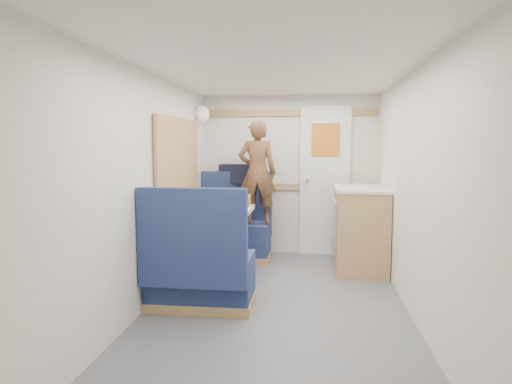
# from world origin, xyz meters

# --- Properties ---
(floor) EXTENTS (4.50, 4.50, 0.00)m
(floor) POSITION_xyz_m (0.00, 0.00, 0.00)
(floor) COLOR #515156
(floor) RESTS_ON ground
(ceiling) EXTENTS (4.50, 4.50, 0.00)m
(ceiling) POSITION_xyz_m (0.00, 0.00, 2.00)
(ceiling) COLOR silver
(ceiling) RESTS_ON wall_back
(wall_back) EXTENTS (2.20, 0.02, 2.00)m
(wall_back) POSITION_xyz_m (0.00, 2.25, 1.00)
(wall_back) COLOR silver
(wall_back) RESTS_ON floor
(wall_left) EXTENTS (0.02, 4.50, 2.00)m
(wall_left) POSITION_xyz_m (-1.10, 0.00, 1.00)
(wall_left) COLOR silver
(wall_left) RESTS_ON floor
(wall_right) EXTENTS (0.02, 4.50, 2.00)m
(wall_right) POSITION_xyz_m (1.10, 0.00, 1.00)
(wall_right) COLOR silver
(wall_right) RESTS_ON floor
(oak_trim_low) EXTENTS (2.15, 0.02, 0.08)m
(oak_trim_low) POSITION_xyz_m (0.00, 2.23, 0.85)
(oak_trim_low) COLOR #9C7646
(oak_trim_low) RESTS_ON wall_back
(oak_trim_high) EXTENTS (2.15, 0.02, 0.08)m
(oak_trim_high) POSITION_xyz_m (0.00, 2.23, 1.78)
(oak_trim_high) COLOR #9C7646
(oak_trim_high) RESTS_ON wall_back
(side_window) EXTENTS (0.04, 1.30, 0.72)m
(side_window) POSITION_xyz_m (-1.08, 1.00, 1.25)
(side_window) COLOR #9DA78E
(side_window) RESTS_ON wall_left
(rear_door) EXTENTS (0.62, 0.12, 1.86)m
(rear_door) POSITION_xyz_m (0.45, 2.22, 0.97)
(rear_door) COLOR white
(rear_door) RESTS_ON wall_back
(dinette_table) EXTENTS (0.62, 0.92, 0.72)m
(dinette_table) POSITION_xyz_m (-0.65, 1.00, 0.57)
(dinette_table) COLOR white
(dinette_table) RESTS_ON floor
(bench_far) EXTENTS (0.90, 0.59, 1.05)m
(bench_far) POSITION_xyz_m (-0.65, 1.86, 0.30)
(bench_far) COLOR #18244F
(bench_far) RESTS_ON floor
(bench_near) EXTENTS (0.90, 0.59, 1.05)m
(bench_near) POSITION_xyz_m (-0.65, 0.14, 0.30)
(bench_near) COLOR #18244F
(bench_near) RESTS_ON floor
(ledge) EXTENTS (0.90, 0.14, 0.04)m
(ledge) POSITION_xyz_m (-0.65, 2.12, 0.88)
(ledge) COLOR #9C7646
(ledge) RESTS_ON bench_far
(dome_light) EXTENTS (0.20, 0.20, 0.20)m
(dome_light) POSITION_xyz_m (-1.04, 1.85, 1.75)
(dome_light) COLOR white
(dome_light) RESTS_ON wall_left
(galley_counter) EXTENTS (0.57, 0.92, 0.92)m
(galley_counter) POSITION_xyz_m (0.82, 1.55, 0.47)
(galley_counter) COLOR #9C7646
(galley_counter) RESTS_ON floor
(person) EXTENTS (0.46, 0.32, 1.22)m
(person) POSITION_xyz_m (-0.35, 1.74, 1.06)
(person) COLOR brown
(person) RESTS_ON bench_far
(duffel_bag) EXTENTS (0.55, 0.37, 0.24)m
(duffel_bag) POSITION_xyz_m (-0.60, 2.12, 1.02)
(duffel_bag) COLOR black
(duffel_bag) RESTS_ON ledge
(tray) EXTENTS (0.27, 0.35, 0.02)m
(tray) POSITION_xyz_m (-0.59, 0.86, 0.73)
(tray) COLOR white
(tray) RESTS_ON dinette_table
(orange_fruit) EXTENTS (0.08, 0.08, 0.08)m
(orange_fruit) POSITION_xyz_m (-0.59, 0.94, 0.78)
(orange_fruit) COLOR #F0510A
(orange_fruit) RESTS_ON tray
(cheese_block) EXTENTS (0.12, 0.10, 0.04)m
(cheese_block) POSITION_xyz_m (-0.55, 0.66, 0.76)
(cheese_block) COLOR #F2E38B
(cheese_block) RESTS_ON tray
(wine_glass) EXTENTS (0.08, 0.08, 0.17)m
(wine_glass) POSITION_xyz_m (-0.74, 0.96, 0.84)
(wine_glass) COLOR white
(wine_glass) RESTS_ON dinette_table
(tumbler_left) EXTENTS (0.07, 0.07, 0.11)m
(tumbler_left) POSITION_xyz_m (-0.79, 0.75, 0.77)
(tumbler_left) COLOR white
(tumbler_left) RESTS_ON dinette_table
(tumbler_mid) EXTENTS (0.06, 0.06, 0.10)m
(tumbler_mid) POSITION_xyz_m (-0.68, 1.38, 0.77)
(tumbler_mid) COLOR white
(tumbler_mid) RESTS_ON dinette_table
(tumbler_right) EXTENTS (0.07, 0.07, 0.11)m
(tumbler_right) POSITION_xyz_m (-0.64, 0.95, 0.78)
(tumbler_right) COLOR white
(tumbler_right) RESTS_ON dinette_table
(beer_glass) EXTENTS (0.06, 0.06, 0.09)m
(beer_glass) POSITION_xyz_m (-0.43, 1.10, 0.77)
(beer_glass) COLOR #8B5114
(beer_glass) RESTS_ON dinette_table
(pepper_grinder) EXTENTS (0.04, 0.04, 0.10)m
(pepper_grinder) POSITION_xyz_m (-0.73, 1.19, 0.77)
(pepper_grinder) COLOR black
(pepper_grinder) RESTS_ON dinette_table
(bread_loaf) EXTENTS (0.16, 0.28, 0.11)m
(bread_loaf) POSITION_xyz_m (-0.46, 1.38, 0.78)
(bread_loaf) COLOR olive
(bread_loaf) RESTS_ON dinette_table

